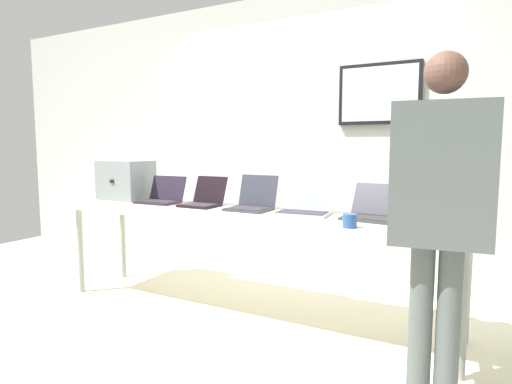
# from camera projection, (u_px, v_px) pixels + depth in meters

# --- Properties ---
(ground) EXTENTS (8.00, 8.00, 0.04)m
(ground) POSITION_uv_depth(u_px,v_px,m) (245.00, 316.00, 3.31)
(ground) COLOR beige
(back_wall) EXTENTS (8.00, 0.11, 2.74)m
(back_wall) POSITION_uv_depth(u_px,v_px,m) (303.00, 137.00, 4.14)
(back_wall) COLOR beige
(back_wall) RESTS_ON ground
(workbench) EXTENTS (3.24, 0.70, 0.79)m
(workbench) POSITION_uv_depth(u_px,v_px,m) (244.00, 218.00, 3.23)
(workbench) COLOR beige
(workbench) RESTS_ON ground
(equipment_box) EXTENTS (0.44, 0.35, 0.36)m
(equipment_box) POSITION_uv_depth(u_px,v_px,m) (126.00, 180.00, 3.97)
(equipment_box) COLOR gray
(equipment_box) RESTS_ON workbench
(laptop_station_0) EXTENTS (0.37, 0.31, 0.23)m
(laptop_station_0) POSITION_uv_depth(u_px,v_px,m) (161.00, 197.00, 3.73)
(laptop_station_0) COLOR #261F2D
(laptop_station_0) RESTS_ON workbench
(laptop_station_1) EXTENTS (0.31, 0.32, 0.24)m
(laptop_station_1) POSITION_uv_depth(u_px,v_px,m) (203.00, 199.00, 3.53)
(laptop_station_1) COLOR black
(laptop_station_1) RESTS_ON workbench
(laptop_station_2) EXTENTS (0.33, 0.33, 0.26)m
(laptop_station_2) POSITION_uv_depth(u_px,v_px,m) (252.00, 202.00, 3.33)
(laptop_station_2) COLOR #333541
(laptop_station_2) RESTS_ON workbench
(laptop_station_3) EXTENTS (0.40, 0.33, 0.25)m
(laptop_station_3) POSITION_uv_depth(u_px,v_px,m) (305.00, 206.00, 3.11)
(laptop_station_3) COLOR #A9B3B9
(laptop_station_3) RESTS_ON workbench
(laptop_station_4) EXTENTS (0.37, 0.37, 0.23)m
(laptop_station_4) POSITION_uv_depth(u_px,v_px,m) (372.00, 211.00, 2.90)
(laptop_station_4) COLOR #3A3841
(laptop_station_4) RESTS_ON workbench
(laptop_station_5) EXTENTS (0.34, 0.38, 0.22)m
(laptop_station_5) POSITION_uv_depth(u_px,v_px,m) (445.00, 217.00, 2.67)
(laptop_station_5) COLOR black
(laptop_station_5) RESTS_ON workbench
(person) EXTENTS (0.48, 0.62, 1.71)m
(person) POSITION_uv_depth(u_px,v_px,m) (440.00, 200.00, 1.99)
(person) COLOR #535A59
(person) RESTS_ON ground
(coffee_mug) EXTENTS (0.09, 0.09, 0.08)m
(coffee_mug) POSITION_uv_depth(u_px,v_px,m) (350.00, 221.00, 2.59)
(coffee_mug) COLOR #29518F
(coffee_mug) RESTS_ON workbench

